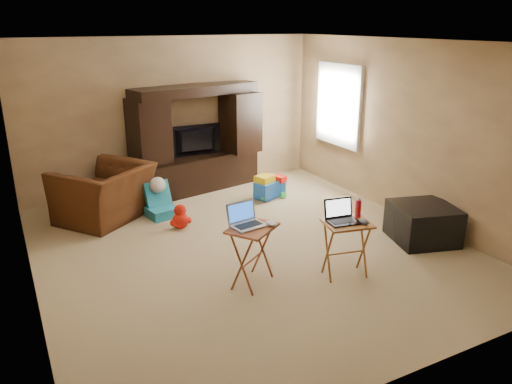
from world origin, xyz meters
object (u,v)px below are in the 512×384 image
tray_table_left (252,256)px  television (197,141)px  entertainment_center (197,139)px  mouse_right (364,222)px  ottoman (423,223)px  laptop_right (344,212)px  laptop_left (248,216)px  child_rocker (161,200)px  mouse_left (271,224)px  plush_toy (180,216)px  tray_table_right (346,249)px  recliner (105,193)px  water_bottle (358,209)px  push_toy (270,186)px

tray_table_left → television: bearing=44.8°
entertainment_center → mouse_right: entertainment_center is taller
ottoman → laptop_right: 1.63m
tray_table_left → laptop_left: laptop_left is taller
mouse_right → child_rocker: bearing=116.8°
entertainment_center → mouse_left: bearing=-109.3°
plush_toy → tray_table_left: (0.18, -1.82, 0.16)m
child_rocker → laptop_right: (1.24, -2.65, 0.51)m
television → tray_table_right: size_ratio=1.38×
child_rocker → laptop_right: 2.97m
recliner → water_bottle: water_bottle is taller
television → recliner: bearing=21.8°
ottoman → tray_table_left: 2.48m
recliner → push_toy: 2.56m
entertainment_center → child_rocker: 1.48m
water_bottle → laptop_left: bearing=167.6°
mouse_right → water_bottle: bearing=70.7°
entertainment_center → child_rocker: (-0.95, -0.94, -0.62)m
tray_table_left → mouse_right: 1.26m
recliner → tray_table_right: bearing=87.2°
entertainment_center → plush_toy: bearing=-131.1°
ottoman → tray_table_left: tray_table_left is taller
push_toy → laptop_left: laptop_left is taller
push_toy → tray_table_left: tray_table_left is taller
push_toy → mouse_right: bearing=-118.6°
tray_table_left → child_rocker: bearing=63.1°
plush_toy → ottoman: (2.66, -1.84, 0.06)m
laptop_right → entertainment_center: bearing=103.1°
mouse_right → mouse_left: bearing=158.6°
push_toy → mouse_left: (-1.34, -2.43, 0.50)m
entertainment_center → television: 0.04m
child_rocker → laptop_left: 2.39m
plush_toy → mouse_left: (0.37, -1.89, 0.52)m
television → child_rocker: size_ratio=1.73×
entertainment_center → push_toy: entertainment_center is taller
child_rocker → plush_toy: child_rocker is taller
entertainment_center → water_bottle: size_ratio=10.82×
entertainment_center → water_bottle: (0.53, -3.53, -0.13)m
tray_table_left → entertainment_center: bearing=44.8°
ottoman → tray_table_left: size_ratio=1.12×
ottoman → tray_table_left: bearing=179.6°
tray_table_right → mouse_right: (0.13, -0.12, 0.35)m
recliner → plush_toy: bearing=98.3°
mouse_left → laptop_right: bearing=-16.6°
television → tray_table_left: (-0.67, -3.29, -0.51)m
television → mouse_left: (-0.48, -3.36, -0.15)m
laptop_left → mouse_left: (0.22, -0.10, -0.09)m
child_rocker → laptop_left: bearing=-94.6°
television → push_toy: 1.42m
push_toy → laptop_right: 2.78m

